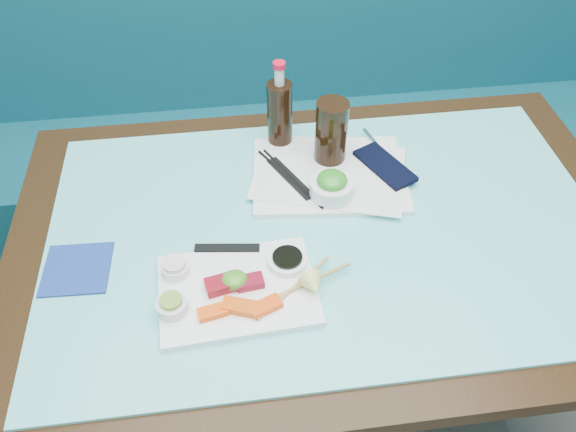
{
  "coord_description": "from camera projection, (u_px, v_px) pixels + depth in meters",
  "views": [
    {
      "loc": [
        -0.2,
        0.63,
        1.66
      ],
      "look_at": [
        -0.09,
        1.45,
        0.8
      ],
      "focal_mm": 35.0,
      "sensor_mm": 36.0,
      "label": 1
    }
  ],
  "objects": [
    {
      "name": "booth_bench",
      "position": [
        283.0,
        133.0,
        2.09
      ],
      "size": [
        3.0,
        0.56,
        1.17
      ],
      "color": "#0E4D5C",
      "rests_on": "ground"
    },
    {
      "name": "dining_table",
      "position": [
        326.0,
        254.0,
        1.3
      ],
      "size": [
        1.4,
        0.9,
        0.75
      ],
      "color": "black",
      "rests_on": "ground"
    },
    {
      "name": "glass_top",
      "position": [
        328.0,
        228.0,
        1.24
      ],
      "size": [
        1.22,
        0.76,
        0.01
      ],
      "primitive_type": "cube",
      "color": "#67CFCF",
      "rests_on": "dining_table"
    },
    {
      "name": "sashimi_plate",
      "position": [
        238.0,
        290.0,
        1.11
      ],
      "size": [
        0.32,
        0.24,
        0.02
      ],
      "primitive_type": "cube",
      "rotation": [
        0.0,
        0.0,
        0.06
      ],
      "color": "white",
      "rests_on": "glass_top"
    },
    {
      "name": "salmon_left",
      "position": [
        213.0,
        312.0,
        1.05
      ],
      "size": [
        0.06,
        0.04,
        0.01
      ],
      "primitive_type": "cube",
      "rotation": [
        0.0,
        0.0,
        0.2
      ],
      "color": "#FF4D0A",
      "rests_on": "sashimi_plate"
    },
    {
      "name": "salmon_mid",
      "position": [
        239.0,
        307.0,
        1.06
      ],
      "size": [
        0.07,
        0.05,
        0.02
      ],
      "primitive_type": "cube",
      "rotation": [
        0.0,
        0.0,
        -0.34
      ],
      "color": "#E54B09",
      "rests_on": "sashimi_plate"
    },
    {
      "name": "salmon_right",
      "position": [
        266.0,
        306.0,
        1.06
      ],
      "size": [
        0.07,
        0.05,
        0.01
      ],
      "primitive_type": "cube",
      "rotation": [
        0.0,
        0.0,
        0.4
      ],
      "color": "#FF470A",
      "rests_on": "sashimi_plate"
    },
    {
      "name": "tuna_left",
      "position": [
        222.0,
        284.0,
        1.09
      ],
      "size": [
        0.07,
        0.05,
        0.02
      ],
      "primitive_type": "cube",
      "rotation": [
        0.0,
        0.0,
        0.21
      ],
      "color": "maroon",
      "rests_on": "sashimi_plate"
    },
    {
      "name": "tuna_right",
      "position": [
        250.0,
        282.0,
        1.1
      ],
      "size": [
        0.06,
        0.04,
        0.02
      ],
      "primitive_type": "cube",
      "rotation": [
        0.0,
        0.0,
        0.12
      ],
      "color": "maroon",
      "rests_on": "sashimi_plate"
    },
    {
      "name": "seaweed_garnish",
      "position": [
        234.0,
        280.0,
        1.1
      ],
      "size": [
        0.07,
        0.06,
        0.03
      ],
      "primitive_type": "ellipsoid",
      "rotation": [
        0.0,
        0.0,
        -0.36
      ],
      "color": "#408C20",
      "rests_on": "sashimi_plate"
    },
    {
      "name": "ramekin_wasabi",
      "position": [
        172.0,
        306.0,
        1.06
      ],
      "size": [
        0.07,
        0.07,
        0.03
      ],
      "primitive_type": "cylinder",
      "rotation": [
        0.0,
        0.0,
        -0.29
      ],
      "color": "white",
      "rests_on": "sashimi_plate"
    },
    {
      "name": "wasabi_fill",
      "position": [
        171.0,
        301.0,
        1.04
      ],
      "size": [
        0.05,
        0.05,
        0.01
      ],
      "primitive_type": "cylinder",
      "rotation": [
        0.0,
        0.0,
        -0.34
      ],
      "color": "olive",
      "rests_on": "ramekin_wasabi"
    },
    {
      "name": "ramekin_ginger",
      "position": [
        175.0,
        269.0,
        1.12
      ],
      "size": [
        0.07,
        0.07,
        0.02
      ],
      "primitive_type": "cylinder",
      "rotation": [
        0.0,
        0.0,
        -0.23
      ],
      "color": "white",
      "rests_on": "sashimi_plate"
    },
    {
      "name": "ginger_fill",
      "position": [
        174.0,
        263.0,
        1.11
      ],
      "size": [
        0.06,
        0.06,
        0.01
      ],
      "primitive_type": "cylinder",
      "rotation": [
        0.0,
        0.0,
        -0.28
      ],
      "color": "beige",
      "rests_on": "ramekin_ginger"
    },
    {
      "name": "soy_dish",
      "position": [
        287.0,
        261.0,
        1.14
      ],
      "size": [
        0.08,
        0.08,
        0.02
      ],
      "primitive_type": "cylinder",
      "rotation": [
        0.0,
        0.0,
        -0.02
      ],
      "color": "white",
      "rests_on": "sashimi_plate"
    },
    {
      "name": "soy_fill",
      "position": [
        287.0,
        257.0,
        1.13
      ],
      "size": [
        0.06,
        0.06,
        0.01
      ],
      "primitive_type": "cylinder",
      "rotation": [
        0.0,
        0.0,
        -0.03
      ],
      "color": "black",
      "rests_on": "soy_dish"
    },
    {
      "name": "lemon_wedge",
      "position": [
        313.0,
        285.0,
        1.07
      ],
      "size": [
        0.06,
        0.05,
        0.05
      ],
      "primitive_type": "cone",
      "rotation": [
        1.57,
        0.0,
        0.23
      ],
      "color": "#EFF775",
      "rests_on": "sashimi_plate"
    },
    {
      "name": "chopstick_sleeve",
      "position": [
        227.0,
        248.0,
        1.17
      ],
      "size": [
        0.14,
        0.04,
        0.0
      ],
      "primitive_type": "cube",
      "rotation": [
        0.0,
        0.0,
        -0.13
      ],
      "color": "black",
      "rests_on": "sashimi_plate"
    },
    {
      "name": "wooden_chopstick_a",
      "position": [
        294.0,
        287.0,
        1.1
      ],
      "size": [
        0.16,
        0.14,
        0.01
      ],
      "primitive_type": "cylinder",
      "rotation": [
        1.57,
        0.0,
        -0.88
      ],
      "color": "tan",
      "rests_on": "sashimi_plate"
    },
    {
      "name": "wooden_chopstick_b",
      "position": [
        299.0,
        287.0,
        1.1
      ],
      "size": [
        0.22,
        0.1,
        0.01
      ],
      "primitive_type": "cylinder",
      "rotation": [
        1.57,
        0.0,
        -1.19
      ],
      "color": "#A2884C",
      "rests_on": "sashimi_plate"
    },
    {
      "name": "serving_tray",
      "position": [
        329.0,
        175.0,
        1.34
      ],
      "size": [
        0.39,
        0.31,
        0.01
      ],
      "primitive_type": "cube",
      "rotation": [
        0.0,
        0.0,
        -0.1
      ],
      "color": "white",
      "rests_on": "glass_top"
    },
    {
      "name": "paper_placemat",
      "position": [
        329.0,
        172.0,
        1.34
      ],
      "size": [
        0.41,
        0.34,
        0.0
      ],
      "primitive_type": "cube",
      "rotation": [
        0.0,
        0.0,
        -0.3
      ],
      "color": "white",
      "rests_on": "serving_tray"
    },
    {
      "name": "seaweed_bowl",
      "position": [
        331.0,
        188.0,
        1.27
      ],
      "size": [
        0.13,
        0.13,
        0.04
      ],
      "primitive_type": "cylinder",
      "rotation": [
        0.0,
        0.0,
        0.3
      ],
      "color": "white",
      "rests_on": "serving_tray"
    },
    {
      "name": "seaweed_salad",
      "position": [
        332.0,
        180.0,
        1.25
      ],
      "size": [
        0.08,
        0.08,
        0.03
      ],
      "primitive_type": "ellipsoid",
      "rotation": [
        0.0,
        0.0,
        0.14
      ],
      "color": "#2C8A20",
      "rests_on": "seaweed_bowl"
    },
    {
      "name": "cola_glass",
      "position": [
        331.0,
        132.0,
        1.32
      ],
      "size": [
        0.1,
        0.1,
        0.16
      ],
      "primitive_type": "cylinder",
      "rotation": [
        0.0,
        0.0,
        0.42
      ],
      "color": "black",
      "rests_on": "serving_tray"
    },
    {
      "name": "navy_pouch",
      "position": [
        385.0,
        166.0,
        1.35
      ],
      "size": [
        0.13,
        0.18,
        0.01
      ],
      "primitive_type": "cube",
      "rotation": [
        0.0,
        0.0,
        0.45
      ],
      "color": "black",
      "rests_on": "serving_tray"
    },
    {
      "name": "fork",
      "position": [
        372.0,
        139.0,
        1.42
      ],
      "size": [
        0.03,
        0.09,
        0.01
      ],
      "primitive_type": "cylinder",
      "rotation": [
        1.57,
        0.0,
        0.26
      ],
      "color": "silver",
      "rests_on": "serving_tray"
    },
    {
      "name": "black_chopstick_a",
      "position": [
        289.0,
        178.0,
        1.32
      ],
      "size": [
        0.13,
        0.22,
        0.01
      ],
      "primitive_type": "cylinder",
      "rotation": [
        1.57,
        0.0,
        0.52
      ],
      "color": "black",
      "rests_on": "serving_tray"
    },
    {
      "name": "black_chopstick_b",
      "position": [
        292.0,
        178.0,
        1.32
      ],
      "size": [
        0.12,
        0.22,
        0.01
      ],
      "primitive_type": "cylinder",
      "rotation": [
        1.57,
        0.0,
        0.47
      ],
      "color": "black",
      "rests_on": "serving_tray"
    },
    {
      "name": "tray_sleeve",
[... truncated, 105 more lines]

